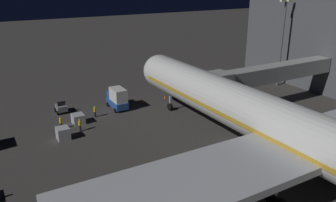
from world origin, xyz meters
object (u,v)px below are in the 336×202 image
baggage_container_mid_row (78,119)px  apron_floodlight_mast (282,36)px  catering_truck (117,98)px  ground_crew_marshaller_fwd (95,111)px  baggage_tug_lead (61,108)px  ground_crew_by_tug (80,125)px  traffic_cone_nose_port (165,97)px  airliner_at_gate (325,147)px  traffic_cone_nose_starboard (143,101)px  ground_crew_near_nose_gear (61,122)px  jet_bridge (265,74)px  baggage_container_near_belt (63,133)px

baggage_container_mid_row → apron_floodlight_mast: bearing=178.6°
catering_truck → ground_crew_marshaller_fwd: (4.44, 1.75, -0.79)m
baggage_tug_lead → ground_crew_by_tug: size_ratio=1.23×
traffic_cone_nose_port → ground_crew_by_tug: bearing=19.9°
airliner_at_gate → ground_crew_by_tug: bearing=-61.1°
baggage_tug_lead → baggage_container_mid_row: size_ratio=1.18×
baggage_container_mid_row → ground_crew_by_tug: size_ratio=1.04×
airliner_at_gate → baggage_container_mid_row: (14.42, -29.97, -4.98)m
ground_crew_marshaller_fwd → ground_crew_by_tug: 5.32m
catering_truck → ground_crew_by_tug: size_ratio=2.60×
ground_crew_by_tug → traffic_cone_nose_starboard: bearing=-154.1°
airliner_at_gate → ground_crew_near_nose_gear: size_ratio=36.62×
baggage_container_mid_row → traffic_cone_nose_starboard: bearing=-164.5°
airliner_at_gate → jet_bridge: airliner_at_gate is taller
ground_crew_marshaller_fwd → catering_truck: bearing=-158.5°
ground_crew_marshaller_fwd → ground_crew_by_tug: (3.52, 3.99, 0.00)m
apron_floodlight_mast → traffic_cone_nose_port: size_ratio=30.36×
apron_floodlight_mast → ground_crew_near_nose_gear: apron_floodlight_mast is taller
catering_truck → baggage_container_mid_row: size_ratio=2.50×
baggage_container_near_belt → ground_crew_marshaller_fwd: size_ratio=0.99×
airliner_at_gate → ground_crew_marshaller_fwd: 33.49m
jet_bridge → ground_crew_by_tug: jet_bridge is taller
airliner_at_gate → baggage_container_mid_row: size_ratio=36.46×
jet_bridge → baggage_container_mid_row: size_ratio=13.44×
airliner_at_gate → baggage_tug_lead: size_ratio=30.80×
airliner_at_gate → ground_crew_near_nose_gear: 34.16m
airliner_at_gate → traffic_cone_nose_starboard: (2.20, -33.35, -5.42)m
ground_crew_marshaller_fwd → baggage_container_near_belt: bearing=40.7°
jet_bridge → traffic_cone_nose_port: (11.25, -12.40, -5.50)m
airliner_at_gate → baggage_container_near_belt: bearing=-55.6°
traffic_cone_nose_starboard → traffic_cone_nose_port: bearing=180.0°
apron_floodlight_mast → ground_crew_marshaller_fwd: bearing=-3.3°
jet_bridge → traffic_cone_nose_port: 17.62m
airliner_at_gate → traffic_cone_nose_starboard: airliner_at_gate is taller
catering_truck → traffic_cone_nose_port: size_ratio=8.60×
baggage_tug_lead → baggage_container_mid_row: (-1.02, 5.68, -0.06)m
catering_truck → traffic_cone_nose_port: bearing=-177.0°
apron_floodlight_mast → ground_crew_by_tug: apron_floodlight_mast is taller
baggage_container_mid_row → ground_crew_near_nose_gear: size_ratio=1.00×
airliner_at_gate → traffic_cone_nose_port: airliner_at_gate is taller
baggage_tug_lead → apron_floodlight_mast: bearing=170.7°
airliner_at_gate → apron_floodlight_mast: size_ratio=4.13×
jet_bridge → ground_crew_near_nose_gear: 31.99m
apron_floodlight_mast → ground_crew_by_tug: 41.46m
airliner_at_gate → baggage_container_mid_row: 33.63m
baggage_container_near_belt → ground_crew_marshaller_fwd: (-6.21, -5.33, 0.17)m
jet_bridge → baggage_container_mid_row: bearing=-17.9°
baggage_container_near_belt → ground_crew_by_tug: (-2.68, -1.34, 0.18)m
catering_truck → traffic_cone_nose_port: (-9.23, -0.48, -1.51)m
jet_bridge → apron_floodlight_mast: 15.01m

